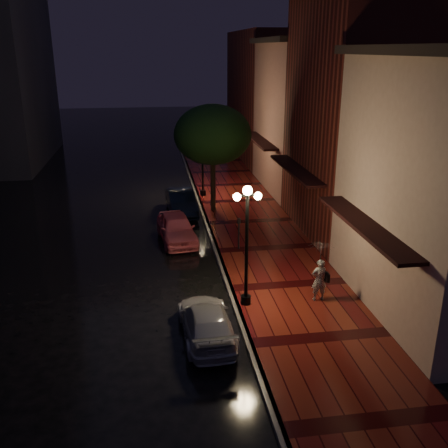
{
  "coord_description": "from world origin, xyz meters",
  "views": [
    {
      "loc": [
        -2.73,
        -20.44,
        8.69
      ],
      "look_at": [
        0.32,
        -0.01,
        1.4
      ],
      "focal_mm": 40.0,
      "sensor_mm": 36.0,
      "label": 1
    }
  ],
  "objects_px": {
    "pink_car": "(177,228)",
    "navy_car": "(181,202)",
    "silver_car": "(206,322)",
    "street_tree": "(213,137)",
    "streetlamp_near": "(247,239)",
    "parking_meter": "(239,230)",
    "woman_with_umbrella": "(320,263)",
    "streetlamp_far": "(202,156)"
  },
  "relations": [
    {
      "from": "streetlamp_far",
      "to": "navy_car",
      "type": "bearing_deg",
      "value": -117.26
    },
    {
      "from": "streetlamp_far",
      "to": "woman_with_umbrella",
      "type": "relative_size",
      "value": 1.96
    },
    {
      "from": "woman_with_umbrella",
      "to": "parking_meter",
      "type": "bearing_deg",
      "value": -72.56
    },
    {
      "from": "pink_car",
      "to": "streetlamp_near",
      "type": "bearing_deg",
      "value": -79.83
    },
    {
      "from": "streetlamp_near",
      "to": "streetlamp_far",
      "type": "xyz_separation_m",
      "value": [
        0.0,
        14.0,
        0.0
      ]
    },
    {
      "from": "navy_car",
      "to": "woman_with_umbrella",
      "type": "relative_size",
      "value": 1.81
    },
    {
      "from": "streetlamp_far",
      "to": "pink_car",
      "type": "height_order",
      "value": "streetlamp_far"
    },
    {
      "from": "woman_with_umbrella",
      "to": "streetlamp_near",
      "type": "bearing_deg",
      "value": -5.54
    },
    {
      "from": "streetlamp_near",
      "to": "navy_car",
      "type": "distance_m",
      "value": 11.31
    },
    {
      "from": "streetlamp_near",
      "to": "woman_with_umbrella",
      "type": "bearing_deg",
      "value": -2.13
    },
    {
      "from": "pink_car",
      "to": "silver_car",
      "type": "bearing_deg",
      "value": -93.56
    },
    {
      "from": "parking_meter",
      "to": "navy_car",
      "type": "bearing_deg",
      "value": 86.42
    },
    {
      "from": "streetlamp_far",
      "to": "parking_meter",
      "type": "bearing_deg",
      "value": -85.83
    },
    {
      "from": "navy_car",
      "to": "silver_car",
      "type": "distance_m",
      "value": 12.75
    },
    {
      "from": "street_tree",
      "to": "pink_car",
      "type": "xyz_separation_m",
      "value": [
        -2.29,
        -4.2,
        -3.58
      ]
    },
    {
      "from": "street_tree",
      "to": "silver_car",
      "type": "relative_size",
      "value": 1.52
    },
    {
      "from": "streetlamp_near",
      "to": "parking_meter",
      "type": "height_order",
      "value": "streetlamp_near"
    },
    {
      "from": "streetlamp_far",
      "to": "woman_with_umbrella",
      "type": "height_order",
      "value": "streetlamp_far"
    },
    {
      "from": "woman_with_umbrella",
      "to": "parking_meter",
      "type": "height_order",
      "value": "woman_with_umbrella"
    },
    {
      "from": "silver_car",
      "to": "navy_car",
      "type": "bearing_deg",
      "value": -92.47
    },
    {
      "from": "streetlamp_near",
      "to": "streetlamp_far",
      "type": "height_order",
      "value": "same"
    },
    {
      "from": "streetlamp_near",
      "to": "woman_with_umbrella",
      "type": "relative_size",
      "value": 1.96
    },
    {
      "from": "street_tree",
      "to": "woman_with_umbrella",
      "type": "bearing_deg",
      "value": -77.95
    },
    {
      "from": "streetlamp_far",
      "to": "street_tree",
      "type": "xyz_separation_m",
      "value": [
        0.26,
        -3.01,
        1.64
      ]
    },
    {
      "from": "streetlamp_far",
      "to": "parking_meter",
      "type": "distance_m",
      "value": 9.08
    },
    {
      "from": "silver_car",
      "to": "woman_with_umbrella",
      "type": "xyz_separation_m",
      "value": [
        4.22,
        1.62,
        1.05
      ]
    },
    {
      "from": "pink_car",
      "to": "woman_with_umbrella",
      "type": "distance_m",
      "value": 8.37
    },
    {
      "from": "pink_car",
      "to": "navy_car",
      "type": "relative_size",
      "value": 0.98
    },
    {
      "from": "streetlamp_near",
      "to": "pink_car",
      "type": "relative_size",
      "value": 1.1
    },
    {
      "from": "street_tree",
      "to": "navy_car",
      "type": "height_order",
      "value": "street_tree"
    },
    {
      "from": "street_tree",
      "to": "woman_with_umbrella",
      "type": "distance_m",
      "value": 11.64
    },
    {
      "from": "streetlamp_near",
      "to": "street_tree",
      "type": "distance_m",
      "value": 11.12
    },
    {
      "from": "streetlamp_near",
      "to": "pink_car",
      "type": "xyz_separation_m",
      "value": [
        -2.03,
        6.79,
        -1.94
      ]
    },
    {
      "from": "street_tree",
      "to": "silver_car",
      "type": "bearing_deg",
      "value": -98.31
    },
    {
      "from": "pink_car",
      "to": "navy_car",
      "type": "height_order",
      "value": "pink_car"
    },
    {
      "from": "streetlamp_far",
      "to": "street_tree",
      "type": "relative_size",
      "value": 0.74
    },
    {
      "from": "streetlamp_far",
      "to": "parking_meter",
      "type": "xyz_separation_m",
      "value": [
        0.65,
        -8.92,
        -1.57
      ]
    },
    {
      "from": "streetlamp_near",
      "to": "parking_meter",
      "type": "xyz_separation_m",
      "value": [
        0.65,
        5.08,
        -1.57
      ]
    },
    {
      "from": "streetlamp_far",
      "to": "silver_car",
      "type": "relative_size",
      "value": 1.13
    },
    {
      "from": "pink_car",
      "to": "parking_meter",
      "type": "relative_size",
      "value": 2.69
    },
    {
      "from": "streetlamp_far",
      "to": "woman_with_umbrella",
      "type": "distance_m",
      "value": 14.37
    },
    {
      "from": "streetlamp_near",
      "to": "woman_with_umbrella",
      "type": "xyz_separation_m",
      "value": [
        2.63,
        -0.1,
        -1.0
      ]
    }
  ]
}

